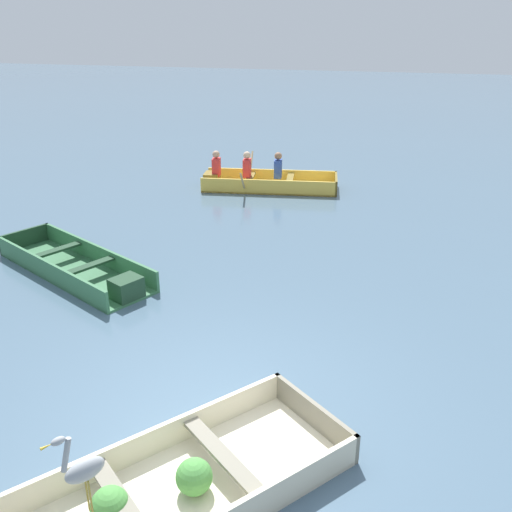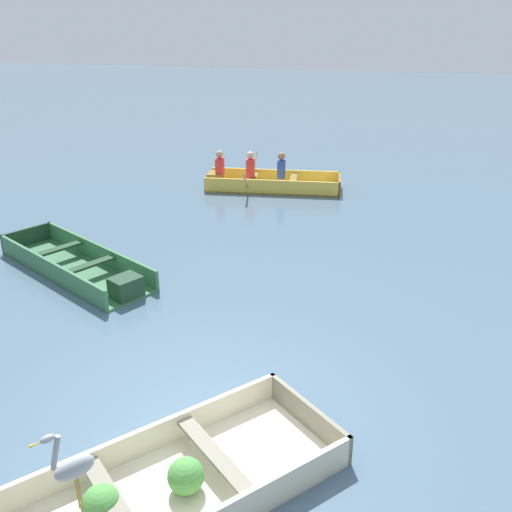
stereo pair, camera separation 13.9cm
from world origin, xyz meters
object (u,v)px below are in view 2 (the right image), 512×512
object	(u,v)px
dinghy_cream_foreground	(151,496)
rowboat_yellow_with_crew	(264,180)
skiff_green_near_moored	(79,267)
heron_on_dinghy	(72,466)

from	to	relation	value
dinghy_cream_foreground	rowboat_yellow_with_crew	distance (m)	10.00
dinghy_cream_foreground	skiff_green_near_moored	world-z (taller)	dinghy_cream_foreground
dinghy_cream_foreground	rowboat_yellow_with_crew	world-z (taller)	rowboat_yellow_with_crew
rowboat_yellow_with_crew	heron_on_dinghy	xyz separation A→B (m)	(1.13, -10.40, 0.63)
dinghy_cream_foreground	skiff_green_near_moored	xyz separation A→B (m)	(-3.23, 4.21, -0.00)
skiff_green_near_moored	rowboat_yellow_with_crew	xyz separation A→B (m)	(1.74, 5.68, 0.09)
skiff_green_near_moored	rowboat_yellow_with_crew	world-z (taller)	rowboat_yellow_with_crew
rowboat_yellow_with_crew	skiff_green_near_moored	bearing A→B (deg)	-107.04
heron_on_dinghy	skiff_green_near_moored	bearing A→B (deg)	121.31
dinghy_cream_foreground	skiff_green_near_moored	distance (m)	5.31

